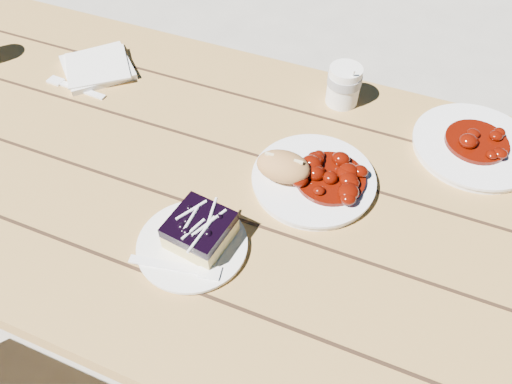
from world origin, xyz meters
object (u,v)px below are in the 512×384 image
at_px(picnic_table, 249,235).
at_px(bread_roll, 283,167).
at_px(coffee_cup, 344,85).
at_px(second_plate, 474,146).
at_px(dessert_plate, 192,245).
at_px(main_plate, 313,180).
at_px(blueberry_cake, 200,230).

distance_m(picnic_table, bread_roll, 0.21).
relative_size(coffee_cup, second_plate, 0.37).
xyz_separation_m(dessert_plate, second_plate, (0.42, 0.43, 0.00)).
distance_m(picnic_table, main_plate, 0.21).
height_order(picnic_table, bread_roll, bread_roll).
distance_m(bread_roll, coffee_cup, 0.28).
distance_m(main_plate, dessert_plate, 0.26).
relative_size(dessert_plate, coffee_cup, 2.08).
height_order(picnic_table, dessert_plate, dessert_plate).
relative_size(dessert_plate, blueberry_cake, 1.72).
bearing_deg(blueberry_cake, second_plate, 52.69).
relative_size(bread_roll, second_plate, 0.43).
bearing_deg(bread_roll, picnic_table, -148.75).
bearing_deg(coffee_cup, blueberry_cake, -104.34).
bearing_deg(second_plate, picnic_table, -145.32).
height_order(bread_roll, dessert_plate, bread_roll).
bearing_deg(coffee_cup, dessert_plate, -105.04).
relative_size(main_plate, dessert_plate, 1.25).
bearing_deg(main_plate, second_plate, 37.82).
bearing_deg(bread_roll, dessert_plate, -114.35).
xyz_separation_m(main_plate, coffee_cup, (-0.02, 0.25, 0.04)).
distance_m(coffee_cup, second_plate, 0.29).
xyz_separation_m(picnic_table, second_plate, (0.38, 0.27, 0.17)).
bearing_deg(blueberry_cake, bread_roll, 73.58).
relative_size(picnic_table, coffee_cup, 22.68).
xyz_separation_m(dessert_plate, coffee_cup, (0.13, 0.47, 0.04)).
bearing_deg(second_plate, blueberry_cake, -134.42).
bearing_deg(dessert_plate, main_plate, 56.49).
xyz_separation_m(dessert_plate, blueberry_cake, (0.01, 0.02, 0.03)).
xyz_separation_m(bread_roll, dessert_plate, (-0.09, -0.20, -0.04)).
xyz_separation_m(blueberry_cake, second_plate, (0.41, 0.41, -0.03)).
bearing_deg(second_plate, coffee_cup, 171.65).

